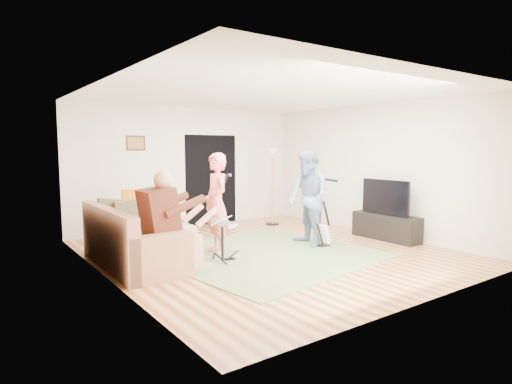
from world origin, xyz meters
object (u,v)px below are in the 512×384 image
(sofa, at_px, (127,246))
(guitar_spare, at_px, (323,234))
(tv_cabinet, at_px, (386,227))
(torchiere_lamp, at_px, (273,173))
(television, at_px, (385,197))
(guitarist, at_px, (308,198))
(singer, at_px, (216,204))
(drum_kit, at_px, (222,244))
(dining_chair, at_px, (137,227))

(sofa, xyz_separation_m, guitar_spare, (3.34, -0.81, -0.06))
(guitar_spare, xyz_separation_m, tv_cabinet, (1.46, -0.28, 0.01))
(sofa, height_order, torchiere_lamp, torchiere_lamp)
(torchiere_lamp, xyz_separation_m, television, (0.78, -2.59, -0.37))
(guitarist, bearing_deg, tv_cabinet, 85.59)
(guitarist, xyz_separation_m, guitar_spare, (0.18, -0.21, -0.64))
(sofa, distance_m, guitarist, 3.27)
(sofa, xyz_separation_m, guitarist, (3.16, -0.60, 0.58))
(singer, xyz_separation_m, torchiere_lamp, (2.47, 1.63, 0.36))
(drum_kit, height_order, guitar_spare, guitar_spare)
(sofa, distance_m, singer, 1.61)
(sofa, height_order, television, television)
(torchiere_lamp, bearing_deg, sofa, -159.14)
(guitar_spare, bearing_deg, drum_kit, 175.63)
(guitarist, bearing_deg, sofa, -88.67)
(singer, bearing_deg, sofa, -85.35)
(sofa, relative_size, drum_kit, 3.39)
(singer, distance_m, tv_cabinet, 3.49)
(guitar_spare, xyz_separation_m, torchiere_lamp, (0.63, 2.32, 0.98))
(singer, bearing_deg, guitarist, 82.90)
(guitar_spare, relative_size, torchiere_lamp, 0.47)
(drum_kit, bearing_deg, torchiere_lamp, 39.02)
(dining_chair, xyz_separation_m, television, (4.20, -2.21, 0.48))
(dining_chair, bearing_deg, sofa, -110.81)
(guitarist, relative_size, guitar_spare, 2.10)
(guitarist, height_order, torchiere_lamp, torchiere_lamp)
(torchiere_lamp, relative_size, tv_cabinet, 1.27)
(tv_cabinet, relative_size, television, 1.31)
(singer, distance_m, television, 3.39)
(sofa, relative_size, tv_cabinet, 1.62)
(singer, height_order, dining_chair, singer)
(guitarist, height_order, tv_cabinet, guitarist)
(guitar_spare, bearing_deg, dining_chair, 145.26)
(singer, bearing_deg, dining_chair, -133.49)
(guitarist, bearing_deg, guitar_spare, 53.26)
(drum_kit, bearing_deg, sofa, 153.45)
(television, bearing_deg, sofa, 167.17)
(sofa, distance_m, torchiere_lamp, 4.35)
(torchiere_lamp, bearing_deg, dining_chair, -173.59)
(drum_kit, xyz_separation_m, tv_cabinet, (3.50, -0.43, -0.04))
(guitarist, xyz_separation_m, tv_cabinet, (1.64, -0.48, -0.63))
(dining_chair, height_order, tv_cabinet, dining_chair)
(drum_kit, distance_m, guitar_spare, 2.05)
(guitar_spare, relative_size, dining_chair, 0.80)
(sofa, xyz_separation_m, drum_kit, (1.30, -0.65, -0.01))
(guitar_spare, bearing_deg, tv_cabinet, -10.71)
(television, bearing_deg, torchiere_lamp, 106.76)
(torchiere_lamp, height_order, television, torchiere_lamp)
(sofa, relative_size, dining_chair, 2.16)
(dining_chair, distance_m, tv_cabinet, 4.79)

